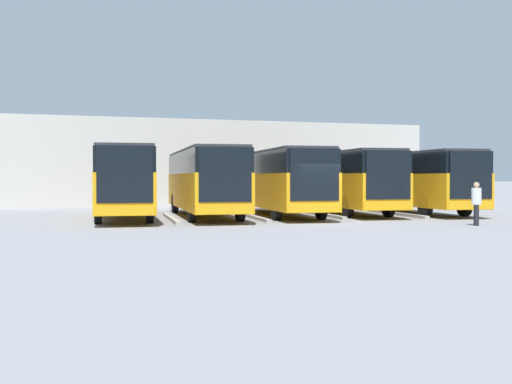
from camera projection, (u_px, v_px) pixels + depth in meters
name	position (u px, v px, depth m)	size (l,w,h in m)	color
ground_plane	(324.00, 223.00, 27.26)	(600.00, 600.00, 0.00)	gray
bus_0	(410.00, 180.00, 35.35)	(3.52, 12.58, 3.28)	orange
curb_divider_0	(396.00, 214.00, 33.04)	(0.24, 6.85, 0.15)	#9E9E99
bus_1	(341.00, 180.00, 34.75)	(3.52, 12.58, 3.28)	orange
curb_divider_1	(321.00, 214.00, 32.45)	(0.24, 6.85, 0.15)	#9E9E99
bus_2	(278.00, 180.00, 32.82)	(3.52, 12.58, 3.28)	orange
curb_divider_2	(252.00, 217.00, 30.51)	(0.24, 6.85, 0.15)	#9E9E99
bus_3	(204.00, 180.00, 31.49)	(3.52, 12.58, 3.28)	orange
curb_divider_3	(171.00, 218.00, 29.19)	(0.24, 6.85, 0.15)	#9E9E99
bus_4	(123.00, 180.00, 30.55)	(3.52, 12.58, 3.28)	orange
pedestrian	(476.00, 202.00, 25.75)	(0.54, 0.54, 1.75)	black
station_building	(204.00, 164.00, 48.66)	(31.17, 12.83, 5.92)	beige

